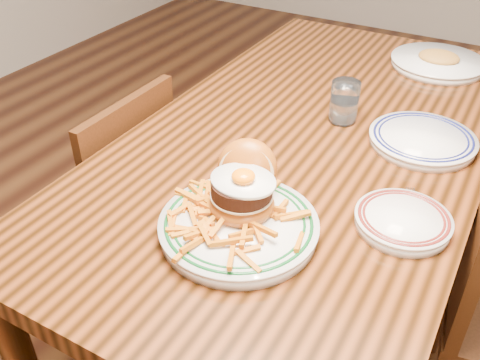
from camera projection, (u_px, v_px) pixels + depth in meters
The scene contains 8 objects.
floor at pixel (297, 324), 1.82m from camera, with size 6.00×6.00×0.00m, color black.
table at pixel (312, 161), 1.44m from camera, with size 0.85×1.60×0.75m.
chair_left at pixel (112, 203), 1.66m from camera, with size 0.38×0.38×0.81m.
main_plate at pixel (240, 211), 1.05m from camera, with size 0.32×0.34×0.15m.
side_plate at pixel (403, 220), 1.07m from camera, with size 0.19×0.21×0.03m.
rear_plate at pixel (422, 139), 1.33m from camera, with size 0.26×0.26×0.03m.
water_glass at pixel (344, 104), 1.41m from camera, with size 0.07×0.07×0.11m.
far_plate at pixel (438, 62), 1.72m from camera, with size 0.30×0.30×0.05m.
Camera 1 is at (0.43, -1.14, 1.45)m, focal length 40.00 mm.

